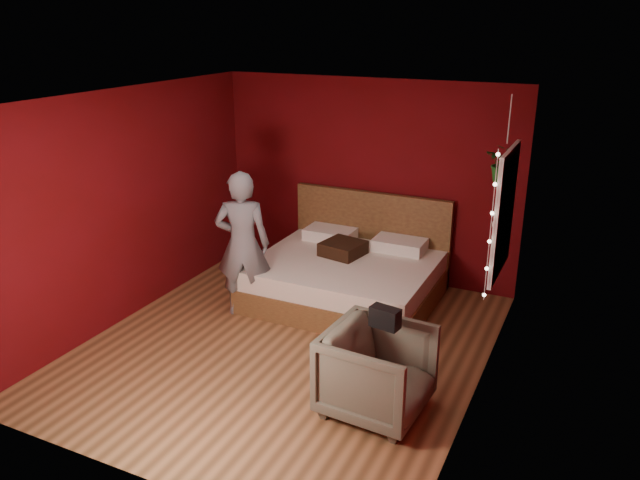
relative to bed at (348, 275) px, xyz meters
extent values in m
plane|color=#9A663D|center=(-0.12, -1.40, -0.30)|extent=(4.50, 4.50, 0.00)
cube|color=#5C090F|center=(-0.12, 0.86, 1.00)|extent=(4.00, 0.02, 2.60)
cube|color=#5C090F|center=(-0.12, -3.66, 1.00)|extent=(4.00, 0.02, 2.60)
cube|color=#5C090F|center=(-2.13, -1.40, 1.00)|extent=(0.02, 4.50, 2.60)
cube|color=#5C090F|center=(1.89, -1.40, 1.00)|extent=(0.02, 4.50, 2.60)
cube|color=white|center=(-0.12, -1.40, 2.31)|extent=(4.00, 4.50, 0.02)
cube|color=white|center=(1.85, -0.50, 1.20)|extent=(0.04, 0.97, 1.27)
cube|color=black|center=(1.84, -0.50, 1.20)|extent=(0.02, 0.85, 1.15)
cube|color=white|center=(1.83, -0.50, 1.20)|extent=(0.03, 0.05, 1.15)
cube|color=white|center=(1.83, -0.50, 1.20)|extent=(0.03, 0.85, 0.05)
cylinder|color=silver|center=(1.82, -1.02, 1.20)|extent=(0.01, 0.01, 1.45)
sphere|color=#FFF2CC|center=(1.82, -1.02, 0.52)|extent=(0.04, 0.04, 0.04)
sphere|color=#FFF2CC|center=(1.82, -1.02, 0.79)|extent=(0.04, 0.04, 0.04)
sphere|color=#FFF2CC|center=(1.82, -1.02, 1.06)|extent=(0.04, 0.04, 0.04)
sphere|color=#FFF2CC|center=(1.82, -1.02, 1.33)|extent=(0.04, 0.04, 0.04)
sphere|color=#FFF2CC|center=(1.82, -1.02, 1.60)|extent=(0.04, 0.04, 0.04)
sphere|color=#FFF2CC|center=(1.82, -1.02, 1.87)|extent=(0.04, 0.04, 0.04)
cube|color=brown|center=(0.00, -0.10, -0.16)|extent=(2.13, 1.81, 0.30)
cube|color=white|center=(0.00, -0.10, 0.11)|extent=(2.08, 1.77, 0.23)
cube|color=brown|center=(0.00, 0.76, 0.28)|extent=(2.13, 0.09, 1.17)
cube|color=white|center=(-0.48, 0.51, 0.30)|extent=(0.64, 0.40, 0.15)
cube|color=white|center=(0.48, 0.51, 0.30)|extent=(0.64, 0.40, 0.15)
imported|color=slate|center=(-0.94, -0.90, 0.55)|extent=(0.74, 0.62, 1.71)
imported|color=#696653|center=(1.15, -2.07, 0.09)|extent=(0.93, 0.90, 0.79)
cube|color=black|center=(1.17, -1.98, 0.58)|extent=(0.28, 0.17, 0.18)
cube|color=#321C10|center=(-0.10, 0.07, 0.31)|extent=(0.54, 0.54, 0.16)
cylinder|color=silver|center=(1.76, -0.18, 2.05)|extent=(0.01, 0.01, 0.48)
imported|color=#1A5D1A|center=(1.76, -0.18, 1.61)|extent=(0.44, 0.41, 0.40)
camera|label=1|loc=(2.72, -6.54, 3.02)|focal=35.00mm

